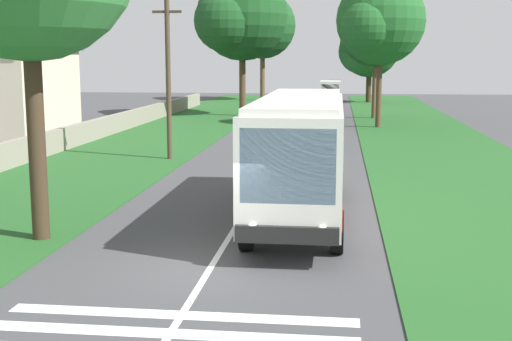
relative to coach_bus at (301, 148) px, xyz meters
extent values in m
plane|color=#424244|center=(-5.44, 1.80, -2.15)|extent=(160.00, 160.00, 0.00)
cube|color=#235623|center=(9.56, 10.00, -2.13)|extent=(120.00, 8.00, 0.04)
cube|color=#235623|center=(9.56, -6.40, -2.13)|extent=(120.00, 8.00, 0.04)
cube|color=silver|center=(9.56, 1.80, -2.14)|extent=(110.00, 0.16, 0.01)
cube|color=silver|center=(-0.03, 0.00, -0.05)|extent=(11.00, 2.50, 2.90)
cube|color=slate|center=(0.27, 0.00, 0.48)|extent=(9.68, 2.54, 0.85)
cube|color=slate|center=(-5.49, 0.00, 0.30)|extent=(0.08, 2.20, 1.74)
cube|color=red|center=(-0.03, 0.00, -1.05)|extent=(10.78, 2.53, 0.36)
cube|color=silver|center=(-0.03, 0.00, 1.49)|extent=(10.56, 2.30, 0.18)
cube|color=black|center=(-5.61, 0.00, -1.28)|extent=(0.16, 2.40, 0.40)
sphere|color=#F2EDCC|center=(-5.55, 0.80, -1.15)|extent=(0.24, 0.24, 0.24)
sphere|color=#F2EDCC|center=(-5.55, -0.81, -1.15)|extent=(0.24, 0.24, 0.24)
cylinder|color=black|center=(-3.93, 1.15, -1.60)|extent=(1.10, 0.32, 1.10)
cylinder|color=black|center=(3.47, 1.15, -1.60)|extent=(1.10, 0.32, 1.10)
cylinder|color=black|center=(-3.93, -1.15, -1.60)|extent=(1.10, 0.32, 1.10)
cylinder|color=black|center=(3.47, -1.15, -1.60)|extent=(1.10, 0.32, 1.10)
cube|color=silver|center=(-9.48, 1.80, -2.14)|extent=(0.45, 6.80, 0.01)
cube|color=silver|center=(-8.58, 1.80, -2.14)|extent=(0.45, 6.80, 0.01)
cube|color=#145933|center=(17.60, 0.00, -1.62)|extent=(4.30, 1.75, 0.70)
cube|color=slate|center=(17.50, 0.00, -0.99)|extent=(2.00, 1.61, 0.55)
cylinder|color=black|center=(16.25, 0.78, -1.83)|extent=(0.64, 0.22, 0.64)
cylinder|color=black|center=(18.95, 0.78, -1.83)|extent=(0.64, 0.22, 0.64)
cylinder|color=black|center=(16.25, -0.78, -1.83)|extent=(0.64, 0.22, 0.64)
cylinder|color=black|center=(18.95, -0.78, -1.83)|extent=(0.64, 0.22, 0.64)
cube|color=gray|center=(24.95, 0.06, -1.62)|extent=(4.30, 1.75, 0.70)
cube|color=slate|center=(24.85, 0.06, -0.99)|extent=(2.00, 1.61, 0.55)
cylinder|color=black|center=(23.60, 0.84, -1.83)|extent=(0.64, 0.22, 0.64)
cylinder|color=black|center=(26.30, 0.84, -1.83)|extent=(0.64, 0.22, 0.64)
cylinder|color=black|center=(23.60, -0.72, -1.83)|extent=(0.64, 0.22, 0.64)
cylinder|color=black|center=(26.30, -0.72, -1.83)|extent=(0.64, 0.22, 0.64)
cube|color=#145933|center=(31.32, 3.53, -1.62)|extent=(4.30, 1.75, 0.70)
cube|color=slate|center=(31.22, 3.53, -0.99)|extent=(2.00, 1.61, 0.55)
cylinder|color=black|center=(29.97, 4.31, -1.83)|extent=(0.64, 0.22, 0.64)
cylinder|color=black|center=(32.67, 4.31, -1.83)|extent=(0.64, 0.22, 0.64)
cylinder|color=black|center=(29.97, 2.75, -1.83)|extent=(0.64, 0.22, 0.64)
cylinder|color=black|center=(32.67, 2.75, -1.83)|extent=(0.64, 0.22, 0.64)
cube|color=#B21E1E|center=(39.85, 0.22, -1.62)|extent=(4.30, 1.75, 0.70)
cube|color=slate|center=(39.75, 0.22, -0.99)|extent=(2.00, 1.61, 0.55)
cylinder|color=black|center=(38.50, 1.00, -1.83)|extent=(0.64, 0.22, 0.64)
cylinder|color=black|center=(41.20, 1.00, -1.83)|extent=(0.64, 0.22, 0.64)
cylinder|color=black|center=(38.50, -0.56, -1.83)|extent=(0.64, 0.22, 0.64)
cylinder|color=black|center=(41.20, -0.56, -1.83)|extent=(0.64, 0.22, 0.64)
cube|color=silver|center=(51.66, -0.25, -0.67)|extent=(6.00, 2.10, 2.10)
cube|color=slate|center=(51.86, -0.25, -0.29)|extent=(5.04, 2.13, 0.70)
cube|color=slate|center=(48.69, -0.25, -0.46)|extent=(0.06, 1.76, 1.18)
cylinder|color=black|center=(49.76, 0.70, -1.77)|extent=(0.76, 0.24, 0.76)
cylinder|color=black|center=(53.56, 0.70, -1.77)|extent=(0.76, 0.24, 0.76)
cylinder|color=black|center=(49.76, -1.20, -1.77)|extent=(0.76, 0.24, 0.76)
cylinder|color=black|center=(53.56, -1.20, -1.77)|extent=(0.76, 0.24, 0.76)
cylinder|color=#4C3826|center=(36.78, 6.95, 1.03)|extent=(0.54, 0.54, 6.27)
sphere|color=#19471E|center=(36.78, 6.95, 6.24)|extent=(7.54, 7.54, 7.54)
sphere|color=#19471E|center=(39.05, 6.95, 5.68)|extent=(4.78, 4.78, 4.78)
sphere|color=#19471E|center=(34.90, 8.08, 5.68)|extent=(5.03, 5.03, 5.03)
cylinder|color=brown|center=(58.12, 7.61, 1.09)|extent=(0.55, 0.55, 6.40)
sphere|color=#19471E|center=(58.12, 7.61, 6.36)|extent=(7.51, 7.51, 7.51)
sphere|color=#19471E|center=(60.37, 7.61, 5.80)|extent=(4.91, 4.91, 4.91)
sphere|color=#19471E|center=(56.24, 8.73, 5.80)|extent=(5.14, 5.14, 5.14)
cylinder|color=#3D2D1E|center=(-3.57, 6.83, 0.90)|extent=(0.46, 0.46, 6.02)
cylinder|color=brown|center=(35.66, -3.97, 0.57)|extent=(0.37, 0.37, 5.35)
sphere|color=#19471E|center=(35.66, -3.97, 4.78)|extent=(5.57, 5.57, 5.57)
sphere|color=#19471E|center=(37.33, -3.97, 4.36)|extent=(3.20, 3.20, 3.20)
sphere|color=#19471E|center=(34.27, -3.14, 4.36)|extent=(3.31, 3.31, 3.31)
cylinder|color=#4C3826|center=(28.21, -3.91, 0.75)|extent=(0.39, 0.39, 5.71)
sphere|color=#1E5623|center=(28.21, -3.91, 5.30)|extent=(6.15, 6.15, 6.15)
sphere|color=#1E5623|center=(30.06, -3.91, 4.84)|extent=(4.13, 4.13, 4.13)
sphere|color=#1E5623|center=(26.68, -2.99, 4.84)|extent=(3.67, 3.67, 3.67)
cylinder|color=#3D2D1E|center=(56.01, -4.37, -0.01)|extent=(0.58, 0.58, 4.19)
sphere|color=#19471E|center=(56.01, -4.37, 3.89)|extent=(6.56, 6.56, 6.56)
sphere|color=#19471E|center=(57.98, -4.37, 3.40)|extent=(4.64, 4.64, 4.64)
sphere|color=#19471E|center=(54.37, -3.39, 3.40)|extent=(4.77, 4.77, 4.77)
cylinder|color=#473828|center=(11.45, 6.98, 1.69)|extent=(0.24, 0.24, 7.58)
cube|color=#3D3326|center=(11.45, 6.98, 4.88)|extent=(0.12, 1.40, 0.12)
cube|color=gray|center=(14.56, 13.40, -1.51)|extent=(70.00, 0.40, 1.18)
cube|color=beige|center=(21.90, 20.83, 0.55)|extent=(9.05, 7.36, 5.38)
camera|label=1|loc=(-20.90, -1.12, 2.75)|focal=48.26mm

